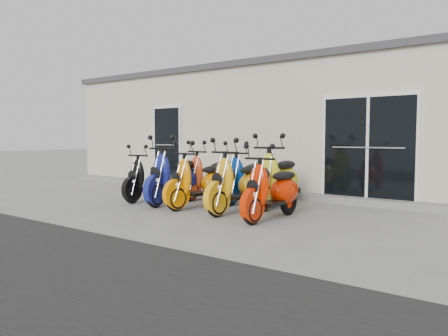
{
  "coord_description": "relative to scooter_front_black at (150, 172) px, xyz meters",
  "views": [
    {
      "loc": [
        5.61,
        -6.99,
        1.41
      ],
      "look_at": [
        0.0,
        0.6,
        0.75
      ],
      "focal_mm": 35.0,
      "sensor_mm": 36.0,
      "label": 1
    }
  ],
  "objects": [
    {
      "name": "ground",
      "position": [
        1.52,
        0.14,
        -0.63
      ],
      "size": [
        80.0,
        80.0,
        0.0
      ],
      "primitive_type": "plane",
      "color": "gray",
      "rests_on": "ground"
    },
    {
      "name": "building",
      "position": [
        1.52,
        5.34,
        0.97
      ],
      "size": [
        14.0,
        6.0,
        3.2
      ],
      "primitive_type": "cube",
      "color": "beige",
      "rests_on": "ground"
    },
    {
      "name": "roof_cap",
      "position": [
        1.52,
        5.34,
        2.65
      ],
      "size": [
        14.2,
        6.2,
        0.16
      ],
      "primitive_type": "cube",
      "color": "#3F3F42",
      "rests_on": "building"
    },
    {
      "name": "front_step",
      "position": [
        1.52,
        2.16,
        -0.56
      ],
      "size": [
        14.0,
        0.4,
        0.15
      ],
      "primitive_type": "cube",
      "color": "gray",
      "rests_on": "ground"
    },
    {
      "name": "door_left",
      "position": [
        -1.68,
        2.31,
        0.63
      ],
      "size": [
        1.07,
        0.08,
        2.22
      ],
      "primitive_type": "cube",
      "color": "black",
      "rests_on": "front_step"
    },
    {
      "name": "door_right",
      "position": [
        4.12,
        2.31,
        0.63
      ],
      "size": [
        2.02,
        0.08,
        2.22
      ],
      "primitive_type": "cube",
      "color": "black",
      "rests_on": "front_step"
    },
    {
      "name": "scooter_front_black",
      "position": [
        0.0,
        0.0,
        0.0
      ],
      "size": [
        0.81,
        1.77,
        1.27
      ],
      "primitive_type": null,
      "rotation": [
        0.0,
        0.0,
        0.11
      ],
      "color": "black",
      "rests_on": "ground"
    },
    {
      "name": "scooter_front_blue",
      "position": [
        0.78,
        -0.01,
        0.1
      ],
      "size": [
        0.97,
        2.06,
        1.47
      ],
      "primitive_type": null,
      "rotation": [
        0.0,
        0.0,
        0.13
      ],
      "color": "navy",
      "rests_on": "ground"
    },
    {
      "name": "scooter_front_orange_a",
      "position": [
        1.58,
        -0.12,
        0.05
      ],
      "size": [
        0.93,
        1.92,
        1.36
      ],
      "primitive_type": null,
      "rotation": [
        0.0,
        0.0,
        -0.15
      ],
      "color": "#FF8800",
      "rests_on": "ground"
    },
    {
      "name": "scooter_front_orange_b",
      "position": [
        2.53,
        -0.12,
        0.08
      ],
      "size": [
        0.8,
        1.95,
        1.42
      ],
      "primitive_type": null,
      "rotation": [
        0.0,
        0.0,
        -0.06
      ],
      "color": "#F3AE11",
      "rests_on": "ground"
    },
    {
      "name": "scooter_front_red",
      "position": [
        3.38,
        -0.37,
        0.03
      ],
      "size": [
        0.69,
        1.8,
        1.32
      ],
      "primitive_type": null,
      "rotation": [
        0.0,
        0.0,
        -0.02
      ],
      "color": "red",
      "rests_on": "ground"
    },
    {
      "name": "scooter_back_red",
      "position": [
        0.92,
        1.03,
        0.04
      ],
      "size": [
        0.87,
        1.9,
        1.35
      ],
      "primitive_type": null,
      "rotation": [
        0.0,
        0.0,
        -0.12
      ],
      "color": "#E04615",
      "rests_on": "ground"
    },
    {
      "name": "scooter_back_blue",
      "position": [
        1.9,
        1.03,
        0.04
      ],
      "size": [
        0.78,
        1.86,
        1.34
      ],
      "primitive_type": null,
      "rotation": [
        0.0,
        0.0,
        0.07
      ],
      "color": "navy",
      "rests_on": "ground"
    },
    {
      "name": "scooter_back_yellow",
      "position": [
        2.76,
        0.93,
        0.12
      ],
      "size": [
        0.98,
        2.11,
        1.5
      ],
      "primitive_type": null,
      "rotation": [
        0.0,
        0.0,
        0.12
      ],
      "color": "yellow",
      "rests_on": "ground"
    }
  ]
}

